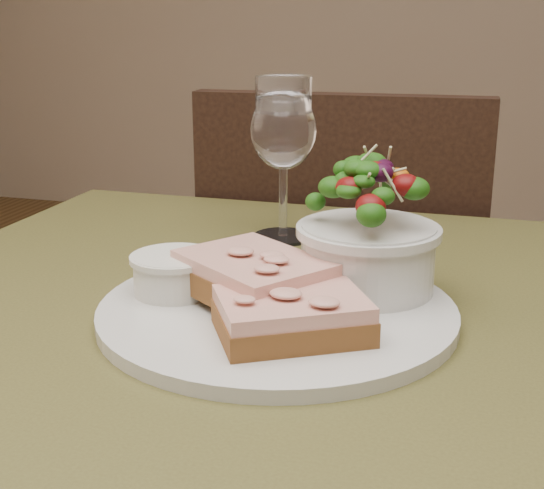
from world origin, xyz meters
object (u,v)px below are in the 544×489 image
(sandwich_front, at_px, (292,315))
(sandwich_back, at_px, (254,276))
(ramekin, at_px, (174,272))
(wine_glass, at_px, (283,135))
(cafe_table, at_px, (270,416))
(chair_far, at_px, (347,422))
(salad_bowl, at_px, (369,227))
(dinner_plate, at_px, (277,311))

(sandwich_front, relative_size, sandwich_back, 0.90)
(ramekin, distance_m, wine_glass, 0.25)
(sandwich_back, bearing_deg, cafe_table, 53.23)
(chair_far, bearing_deg, salad_bowl, 98.82)
(cafe_table, height_order, sandwich_back, sandwich_back)
(chair_far, bearing_deg, cafe_table, 90.72)
(cafe_table, height_order, dinner_plate, dinner_plate)
(sandwich_back, bearing_deg, dinner_plate, 37.13)
(cafe_table, distance_m, wine_glass, 0.33)
(dinner_plate, distance_m, wine_glass, 0.27)
(chair_far, relative_size, ramekin, 12.22)
(cafe_table, height_order, ramekin, ramekin)
(chair_far, relative_size, sandwich_front, 6.29)
(chair_far, height_order, salad_bowl, chair_far)
(sandwich_back, bearing_deg, wine_glass, 134.80)
(chair_far, height_order, ramekin, chair_far)
(chair_far, relative_size, salad_bowl, 7.09)
(cafe_table, height_order, wine_glass, wine_glass)
(dinner_plate, height_order, ramekin, ramekin)
(cafe_table, xyz_separation_m, sandwich_front, (0.04, -0.06, 0.13))
(cafe_table, bearing_deg, dinner_plate, -23.63)
(sandwich_front, bearing_deg, dinner_plate, 86.55)
(sandwich_front, bearing_deg, wine_glass, 76.83)
(cafe_table, relative_size, sandwich_back, 5.03)
(cafe_table, distance_m, ramekin, 0.16)
(salad_bowl, xyz_separation_m, wine_glass, (-0.13, 0.18, 0.05))
(sandwich_back, xyz_separation_m, ramekin, (-0.08, 0.00, -0.01))
(sandwich_back, distance_m, wine_glass, 0.26)
(wine_glass, bearing_deg, sandwich_front, -73.01)
(dinner_plate, bearing_deg, wine_glass, 104.46)
(chair_far, relative_size, wine_glass, 5.14)
(cafe_table, distance_m, sandwich_front, 0.15)
(sandwich_front, bearing_deg, cafe_table, 91.09)
(sandwich_front, relative_size, wine_glass, 0.82)
(wine_glass, bearing_deg, salad_bowl, -53.59)
(chair_far, xyz_separation_m, wine_glass, (-0.02, -0.38, 0.58))
(sandwich_front, relative_size, salad_bowl, 1.13)
(sandwich_front, distance_m, wine_glass, 0.32)
(dinner_plate, xyz_separation_m, ramekin, (-0.10, 0.00, 0.03))
(salad_bowl, bearing_deg, chair_far, 101.55)
(ramekin, height_order, salad_bowl, salad_bowl)
(dinner_plate, bearing_deg, salad_bowl, 42.03)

